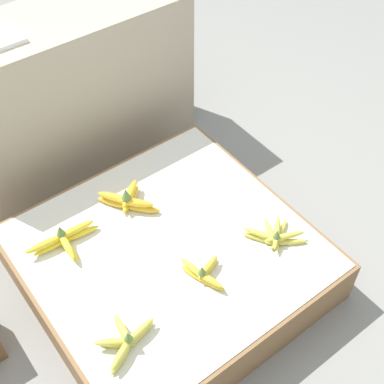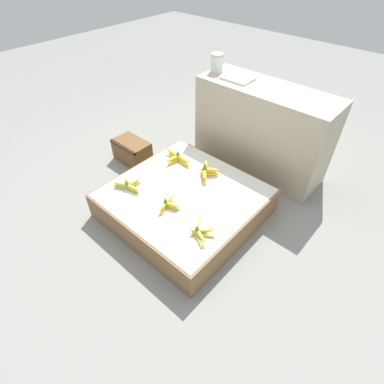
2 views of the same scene
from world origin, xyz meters
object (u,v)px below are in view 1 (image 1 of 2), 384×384
(banana_bunch_middle_left, at_px, (64,240))
(banana_bunch_middle_midleft, at_px, (128,200))
(banana_bunch_front_midleft, at_px, (204,273))
(banana_bunch_front_midright, at_px, (275,236))
(banana_bunch_front_left, at_px, (125,340))

(banana_bunch_middle_left, bearing_deg, banana_bunch_middle_midleft, 3.75)
(banana_bunch_front_midleft, height_order, banana_bunch_front_midright, banana_bunch_front_midleft)
(banana_bunch_front_left, relative_size, banana_bunch_middle_midleft, 0.96)
(banana_bunch_front_midleft, distance_m, banana_bunch_front_midright, 0.32)
(banana_bunch_front_left, bearing_deg, banana_bunch_front_midleft, 7.55)
(banana_bunch_front_left, bearing_deg, banana_bunch_middle_left, 85.72)
(banana_bunch_front_left, relative_size, banana_bunch_front_midleft, 1.13)
(banana_bunch_middle_midleft, bearing_deg, banana_bunch_front_left, -123.65)
(banana_bunch_middle_left, bearing_deg, banana_bunch_front_left, -94.28)
(banana_bunch_front_left, xyz_separation_m, banana_bunch_front_midright, (0.68, 0.02, -0.00))
(banana_bunch_front_midleft, xyz_separation_m, banana_bunch_middle_midleft, (-0.03, 0.45, 0.01))
(banana_bunch_front_left, distance_m, banana_bunch_front_midright, 0.68)
(banana_bunch_front_left, distance_m, banana_bunch_middle_midleft, 0.60)
(banana_bunch_front_midleft, relative_size, banana_bunch_front_midright, 0.98)
(banana_bunch_front_midleft, distance_m, banana_bunch_middle_midleft, 0.45)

